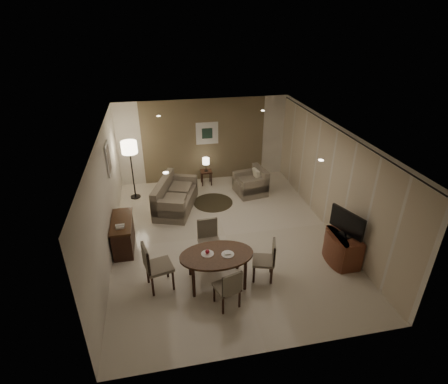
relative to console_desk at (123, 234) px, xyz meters
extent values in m
cube|color=beige|center=(2.49, 0.00, -0.38)|extent=(5.50, 7.00, 0.00)
cube|color=white|center=(2.49, 0.00, 2.33)|extent=(5.50, 7.00, 0.00)
cube|color=#756448|center=(2.49, 3.50, 0.98)|extent=(5.50, 0.00, 2.70)
cube|color=white|center=(-0.26, 0.00, 0.98)|extent=(0.00, 7.00, 2.70)
cube|color=white|center=(5.24, 0.00, 0.98)|extent=(0.00, 7.00, 2.70)
cube|color=#756448|center=(2.49, 3.48, 0.98)|extent=(3.96, 0.03, 2.70)
cylinder|color=black|center=(5.17, 0.00, 2.27)|extent=(0.03, 6.80, 0.03)
cube|color=silver|center=(2.59, 3.46, 1.23)|extent=(0.72, 0.03, 0.72)
cube|color=#1B3126|center=(2.59, 3.44, 1.23)|extent=(0.34, 0.01, 0.34)
cube|color=silver|center=(-0.23, 1.20, 1.48)|extent=(0.03, 0.60, 0.80)
cube|color=gray|center=(-0.21, 1.20, 1.48)|extent=(0.01, 0.46, 0.64)
cylinder|color=white|center=(1.09, -1.80, 2.31)|extent=(0.10, 0.10, 0.01)
cylinder|color=white|center=(3.89, -1.80, 2.31)|extent=(0.10, 0.10, 0.01)
cylinder|color=white|center=(1.09, 1.80, 2.31)|extent=(0.10, 0.10, 0.01)
cylinder|color=white|center=(3.89, 1.80, 2.31)|extent=(0.10, 0.10, 0.01)
cylinder|color=white|center=(1.79, -1.58, 0.34)|extent=(0.26, 0.26, 0.02)
cylinder|color=white|center=(2.19, -1.68, 0.34)|extent=(0.26, 0.26, 0.02)
sphere|color=maroon|center=(1.79, -1.58, 0.40)|extent=(0.09, 0.09, 0.09)
cube|color=white|center=(2.19, -1.68, 0.37)|extent=(0.12, 0.08, 0.03)
cylinder|color=#392F20|center=(2.47, 1.75, -0.37)|extent=(1.17, 1.17, 0.01)
camera|label=1|loc=(1.00, -7.23, 4.74)|focal=28.00mm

